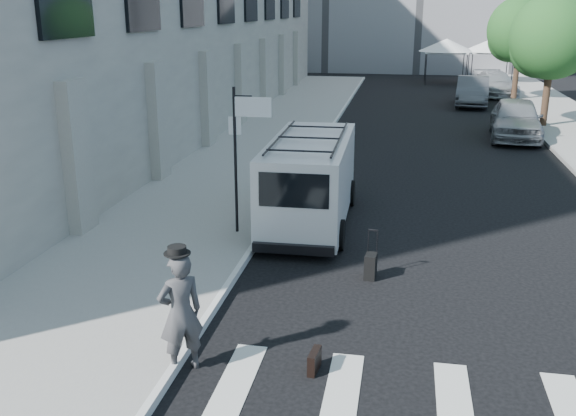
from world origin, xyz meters
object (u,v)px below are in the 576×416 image
at_px(briefcase, 314,361).
at_px(parked_car_b, 472,91).
at_px(cargo_van, 310,179).
at_px(parked_car_c, 495,84).
at_px(suitcase, 371,266).
at_px(parked_car_a, 516,119).
at_px(businessman, 180,313).

distance_m(briefcase, parked_car_b, 29.77).
distance_m(cargo_van, parked_car_c, 27.93).
distance_m(suitcase, parked_car_b, 25.98).
bearing_deg(parked_car_a, cargo_van, -113.62).
bearing_deg(parked_car_c, businessman, -111.35).
bearing_deg(businessman, briefcase, 149.59).
bearing_deg(parked_car_b, cargo_van, -99.64).
xyz_separation_m(parked_car_a, parked_car_c, (0.87, 14.26, -0.12)).
relative_size(businessman, cargo_van, 0.33).
height_order(businessman, parked_car_a, businessman).
bearing_deg(businessman, parked_car_b, -142.45).
bearing_deg(briefcase, parked_car_a, 79.98).
bearing_deg(parked_car_b, parked_car_a, -78.94).
bearing_deg(parked_car_c, parked_car_a, -100.58).
xyz_separation_m(parked_car_b, parked_car_c, (1.80, 4.61, -0.07)).
xyz_separation_m(businessman, parked_car_c, (8.70, 34.29, -0.22)).
height_order(parked_car_a, parked_car_c, parked_car_a).
height_order(businessman, briefcase, businessman).
relative_size(suitcase, parked_car_c, 0.20).
height_order(businessman, parked_car_b, businessman).
distance_m(cargo_van, parked_car_b, 23.00).
bearing_deg(parked_car_c, suitcase, -108.41).
xyz_separation_m(briefcase, cargo_van, (-1.14, 7.16, 0.98)).
distance_m(briefcase, cargo_van, 7.32).
relative_size(businessman, suitcase, 1.89).
height_order(cargo_van, parked_car_c, cargo_van).
distance_m(briefcase, parked_car_c, 34.63).
bearing_deg(parked_car_a, parked_car_b, 100.92).
bearing_deg(parked_car_b, suitcase, -93.87).
bearing_deg(cargo_van, briefcase, -81.93).
distance_m(parked_car_a, parked_car_c, 14.29).
bearing_deg(suitcase, parked_car_b, 85.80).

